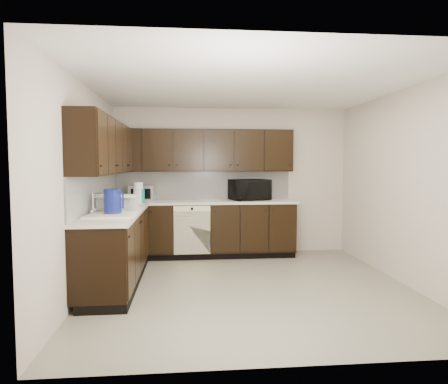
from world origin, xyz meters
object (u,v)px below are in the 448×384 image
object	(u,v)px
microwave	(249,190)
toaster_oven	(142,193)
storage_bin	(117,204)
sink	(112,219)
blue_pitcher	(113,202)

from	to	relation	value
microwave	toaster_oven	world-z (taller)	microwave
microwave	storage_bin	distance (m)	2.41
sink	microwave	distance (m)	2.64
sink	blue_pitcher	distance (m)	0.22
sink	storage_bin	bearing A→B (deg)	89.67
microwave	storage_bin	xyz separation A→B (m)	(-1.95, -1.42, -0.07)
blue_pitcher	toaster_oven	bearing A→B (deg)	71.41
sink	microwave	bearing A→B (deg)	41.98
microwave	storage_bin	size ratio (longest dim) A/B	1.23
blue_pitcher	storage_bin	bearing A→B (deg)	78.60
microwave	blue_pitcher	xyz separation A→B (m)	(-1.93, -1.80, -0.02)
storage_bin	microwave	bearing A→B (deg)	36.06
sink	toaster_oven	bearing A→B (deg)	84.73
sink	toaster_oven	size ratio (longest dim) A/B	2.04
sink	blue_pitcher	bearing A→B (deg)	-63.90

